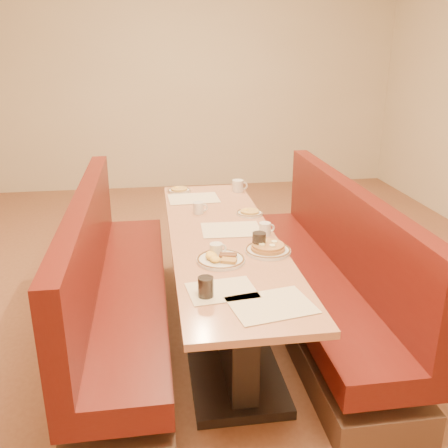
{
  "coord_description": "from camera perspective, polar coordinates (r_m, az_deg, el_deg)",
  "views": [
    {
      "loc": [
        -0.44,
        -3.08,
        1.96
      ],
      "look_at": [
        0.0,
        -0.05,
        0.85
      ],
      "focal_mm": 40.0,
      "sensor_mm": 36.0,
      "label": 1
    }
  ],
  "objects": [
    {
      "name": "booth_right",
      "position": [
        3.66,
        11.37,
        -6.37
      ],
      "size": [
        0.55,
        2.5,
        1.05
      ],
      "color": "#4C3326",
      "rests_on": "ground"
    },
    {
      "name": "extra_plate_mid",
      "position": [
        3.75,
        2.93,
        1.31
      ],
      "size": [
        0.2,
        0.2,
        0.04
      ],
      "rotation": [
        0.0,
        0.0,
        -0.04
      ],
      "color": "silver",
      "rests_on": "diner_table"
    },
    {
      "name": "pancake_plate",
      "position": [
        3.08,
        5.04,
        -2.84
      ],
      "size": [
        0.28,
        0.28,
        0.06
      ],
      "rotation": [
        0.0,
        0.0,
        -0.07
      ],
      "color": "silver",
      "rests_on": "diner_table"
    },
    {
      "name": "coffee_mug_c",
      "position": [
        4.32,
        1.65,
        4.41
      ],
      "size": [
        0.13,
        0.09,
        0.1
      ],
      "rotation": [
        0.0,
        0.0,
        -0.08
      ],
      "color": "silver",
      "rests_on": "diner_table"
    },
    {
      "name": "eggs_plate",
      "position": [
        2.93,
        -0.44,
        -4.01
      ],
      "size": [
        0.29,
        0.29,
        0.06
      ],
      "rotation": [
        0.0,
        0.0,
        -0.35
      ],
      "color": "silver",
      "rests_on": "diner_table"
    },
    {
      "name": "diner_table",
      "position": [
        3.49,
        -0.12,
        -7.09
      ],
      "size": [
        0.7,
        2.5,
        0.75
      ],
      "color": "black",
      "rests_on": "ground"
    },
    {
      "name": "ground",
      "position": [
        3.67,
        -0.12,
        -12.3
      ],
      "size": [
        8.0,
        8.0,
        0.0
      ],
      "primitive_type": "plane",
      "color": "#9E6647",
      "rests_on": "ground"
    },
    {
      "name": "extra_plate_far",
      "position": [
        4.35,
        -5.15,
        3.89
      ],
      "size": [
        0.2,
        0.2,
        0.04
      ],
      "rotation": [
        0.0,
        0.0,
        -0.19
      ],
      "color": "silver",
      "rests_on": "diner_table"
    },
    {
      "name": "booth_left",
      "position": [
        3.48,
        -12.27,
        -7.91
      ],
      "size": [
        0.55,
        2.5,
        1.05
      ],
      "color": "#4C3326",
      "rests_on": "ground"
    },
    {
      "name": "coffee_mug_a",
      "position": [
        3.35,
        4.74,
        -0.52
      ],
      "size": [
        0.11,
        0.08,
        0.08
      ],
      "rotation": [
        0.0,
        0.0,
        0.15
      ],
      "color": "silver",
      "rests_on": "diner_table"
    },
    {
      "name": "placemat_near_right",
      "position": [
        2.48,
        5.44,
        -9.19
      ],
      "size": [
        0.44,
        0.36,
        0.0
      ],
      "primitive_type": "cube",
      "rotation": [
        0.0,
        0.0,
        0.18
      ],
      "color": "#F8EAC2",
      "rests_on": "diner_table"
    },
    {
      "name": "placemat_far_left",
      "position": [
        4.13,
        -3.5,
        2.94
      ],
      "size": [
        0.42,
        0.32,
        0.0
      ],
      "primitive_type": "cube",
      "rotation": [
        0.0,
        0.0,
        0.04
      ],
      "color": "#F8EAC2",
      "rests_on": "diner_table"
    },
    {
      "name": "placemat_far_right",
      "position": [
        3.43,
        0.82,
        -0.62
      ],
      "size": [
        0.41,
        0.32,
        0.0
      ],
      "primitive_type": "cube",
      "rotation": [
        0.0,
        0.0,
        -0.04
      ],
      "color": "#F8EAC2",
      "rests_on": "diner_table"
    },
    {
      "name": "soda_tumbler_mid",
      "position": [
        3.08,
        4.02,
        -2.03
      ],
      "size": [
        0.08,
        0.08,
        0.12
      ],
      "color": "black",
      "rests_on": "diner_table"
    },
    {
      "name": "placemat_near_left",
      "position": [
        2.61,
        -0.25,
        -7.59
      ],
      "size": [
        0.37,
        0.3,
        0.0
      ],
      "primitive_type": "cube",
      "rotation": [
        0.0,
        0.0,
        0.12
      ],
      "color": "#F8EAC2",
      "rests_on": "diner_table"
    },
    {
      "name": "room_envelope",
      "position": [
        3.11,
        -0.14,
        19.44
      ],
      "size": [
        6.04,
        8.04,
        2.82
      ],
      "color": "beige",
      "rests_on": "ground"
    },
    {
      "name": "coffee_mug_d",
      "position": [
        3.76,
        -2.92,
        1.88
      ],
      "size": [
        0.11,
        0.08,
        0.09
      ],
      "rotation": [
        0.0,
        0.0,
        -0.08
      ],
      "color": "silver",
      "rests_on": "diner_table"
    },
    {
      "name": "coffee_mug_b",
      "position": [
        3.0,
        -0.85,
        -2.96
      ],
      "size": [
        0.11,
        0.08,
        0.08
      ],
      "rotation": [
        0.0,
        0.0,
        0.36
      ],
      "color": "silver",
      "rests_on": "diner_table"
    },
    {
      "name": "soda_tumbler_near",
      "position": [
        2.53,
        -2.1,
        -7.25
      ],
      "size": [
        0.08,
        0.08,
        0.11
      ],
      "color": "black",
      "rests_on": "diner_table"
    }
  ]
}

